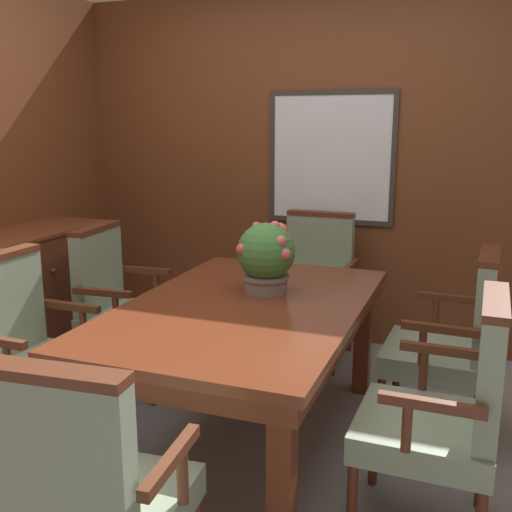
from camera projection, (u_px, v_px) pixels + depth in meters
ground_plane at (200, 454)px, 2.90m from camera, size 14.00×14.00×0.00m
wall_back at (307, 171)px, 4.27m from camera, size 7.20×0.08×2.45m
dining_table at (245, 322)px, 2.88m from camera, size 1.09×1.73×0.72m
chair_head_near at (84, 495)px, 1.73m from camera, size 0.58×0.55×0.97m
chair_left_far at (119, 301)px, 3.57m from camera, size 0.55×0.58×0.97m
chair_right_near at (448, 409)px, 2.24m from camera, size 0.52×0.56×0.97m
chair_right_far at (454, 339)px, 2.96m from camera, size 0.53×0.57×0.97m
chair_head_far at (314, 280)px, 4.04m from camera, size 0.56×0.52×0.97m
chair_left_near at (30, 347)px, 2.85m from camera, size 0.51×0.56×0.97m
potted_plant at (266, 256)px, 3.01m from camera, size 0.30×0.29×0.37m
sideboard_cabinet at (24, 304)px, 3.74m from camera, size 0.51×1.23×0.91m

